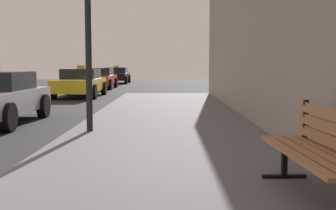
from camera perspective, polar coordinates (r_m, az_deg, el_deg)
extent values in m
cube|color=#9E6B42|center=(4.15, 16.23, -6.30)|extent=(0.18, 1.86, 0.04)
cube|color=#9E6B42|center=(4.19, 17.86, -6.24)|extent=(0.18, 1.86, 0.04)
cube|color=#9E6B42|center=(4.24, 19.46, -6.17)|extent=(0.18, 1.86, 0.04)
cube|color=#9E6B42|center=(4.29, 21.02, -6.09)|extent=(0.18, 1.86, 0.04)
cube|color=#9E6B42|center=(4.28, 21.46, -4.76)|extent=(0.12, 1.86, 0.11)
cube|color=#9E6B42|center=(4.26, 21.52, -3.04)|extent=(0.12, 1.86, 0.11)
cube|color=#9E6B42|center=(4.24, 21.58, -1.30)|extent=(0.12, 1.86, 0.11)
cube|color=black|center=(5.01, 15.27, -6.93)|extent=(0.06, 0.06, 0.45)
cube|color=black|center=(5.06, 15.21, -9.20)|extent=(0.50, 0.08, 0.04)
cube|color=black|center=(5.01, 17.90, -1.83)|extent=(0.05, 0.05, 0.44)
cylinder|color=black|center=(8.37, -10.79, 10.90)|extent=(0.12, 0.12, 4.20)
cylinder|color=black|center=(9.68, -20.79, -1.56)|extent=(0.22, 0.64, 0.64)
cylinder|color=black|center=(12.12, -16.48, -0.11)|extent=(0.22, 0.64, 0.64)
cube|color=yellow|center=(19.74, -11.80, 2.66)|extent=(1.72, 4.45, 0.55)
cube|color=black|center=(19.95, -11.69, 4.13)|extent=(1.51, 2.00, 0.45)
cube|color=yellow|center=(19.94, -11.71, 5.01)|extent=(0.36, 0.14, 0.16)
cylinder|color=black|center=(18.20, -10.04, 1.77)|extent=(0.22, 0.64, 0.64)
cylinder|color=black|center=(18.57, -15.27, 1.73)|extent=(0.22, 0.64, 0.64)
cylinder|color=black|center=(21.01, -8.70, 2.25)|extent=(0.22, 0.64, 0.64)
cylinder|color=black|center=(21.33, -13.27, 2.22)|extent=(0.22, 0.64, 0.64)
cube|color=red|center=(26.51, -9.38, 3.36)|extent=(1.74, 4.29, 0.55)
cube|color=black|center=(26.71, -9.32, 4.44)|extent=(1.53, 1.93, 0.45)
cylinder|color=black|center=(25.04, -7.90, 2.75)|extent=(0.22, 0.64, 0.64)
cylinder|color=black|center=(25.33, -11.82, 2.72)|extent=(0.22, 0.64, 0.64)
cylinder|color=black|center=(27.75, -7.14, 3.01)|extent=(0.22, 0.64, 0.64)
cylinder|color=black|center=(28.02, -10.68, 2.98)|extent=(0.22, 0.64, 0.64)
cube|color=black|center=(34.41, -7.08, 3.82)|extent=(1.85, 4.13, 0.55)
cube|color=black|center=(34.61, -7.05, 4.66)|extent=(1.62, 1.86, 0.45)
cube|color=yellow|center=(34.61, -7.06, 5.16)|extent=(0.36, 0.14, 0.16)
cylinder|color=black|center=(33.01, -5.76, 3.38)|extent=(0.22, 0.64, 0.64)
cylinder|color=black|center=(33.24, -8.94, 3.36)|extent=(0.22, 0.64, 0.64)
cylinder|color=black|center=(35.63, -5.35, 3.53)|extent=(0.22, 0.64, 0.64)
cylinder|color=black|center=(35.85, -8.29, 3.51)|extent=(0.22, 0.64, 0.64)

